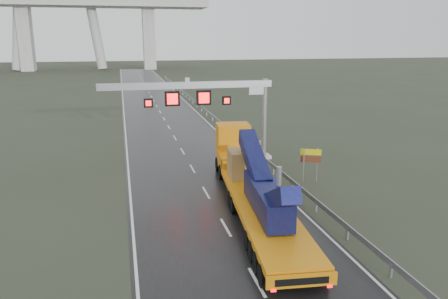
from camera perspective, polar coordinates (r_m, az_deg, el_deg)
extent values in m
plane|color=#2C3323|center=(22.20, 2.71, -14.35)|extent=(400.00, 400.00, 0.00)
cube|color=black|center=(59.90, -7.84, 3.98)|extent=(11.00, 200.00, 0.02)
cube|color=#AEADA9|center=(40.12, 5.16, -0.89)|extent=(1.20, 1.20, 0.30)
cylinder|color=gray|center=(39.36, 5.28, 3.97)|extent=(0.48, 0.48, 7.20)
cube|color=gray|center=(37.30, -4.83, 8.37)|extent=(14.80, 0.55, 0.55)
cube|color=gray|center=(38.72, 4.23, 7.86)|extent=(1.40, 0.35, 0.90)
cube|color=gray|center=(37.25, -4.84, 9.06)|extent=(0.35, 0.35, 0.35)
cube|color=black|center=(37.21, -6.77, 6.60)|extent=(1.25, 0.25, 1.25)
cube|color=#FF0C0C|center=(37.07, -6.75, 6.57)|extent=(0.90, 0.02, 0.90)
cube|color=black|center=(37.61, -2.66, 6.77)|extent=(1.25, 0.25, 1.25)
cube|color=#FF0C0C|center=(37.47, -2.62, 6.74)|extent=(0.90, 0.02, 0.90)
cube|color=black|center=(37.08, -9.85, 6.00)|extent=(0.75, 0.25, 0.75)
cube|color=#FF0C0C|center=(36.95, -9.83, 5.97)|extent=(0.54, 0.02, 0.54)
cube|color=black|center=(38.06, 0.33, 6.42)|extent=(0.75, 0.25, 0.75)
cube|color=#FF0C0C|center=(37.93, 0.38, 6.39)|extent=(0.54, 0.02, 0.54)
cube|color=#AEADA9|center=(161.42, -24.47, 13.06)|extent=(4.00, 6.00, 21.00)
cube|color=#AEADA9|center=(159.04, -9.78, 14.10)|extent=(4.00, 6.00, 21.00)
cube|color=#C77C0B|center=(25.58, 5.06, -7.64)|extent=(4.38, 14.93, 0.37)
cube|color=#C77C0B|center=(19.17, 10.11, -16.52)|extent=(3.04, 0.43, 0.58)
cube|color=black|center=(19.11, 10.18, -16.62)|extent=(2.30, 0.25, 0.32)
cube|color=#FF0505|center=(18.97, 6.48, -17.84)|extent=(0.23, 0.06, 0.13)
cube|color=#FF0505|center=(19.64, 13.65, -16.97)|extent=(0.23, 0.06, 0.13)
cube|color=#C77C0B|center=(32.65, 2.12, -1.90)|extent=(2.84, 1.52, 0.53)
cube|color=#C77C0B|center=(34.32, 1.64, -1.54)|extent=(3.03, 3.41, 1.26)
cube|color=#C77C0B|center=(35.81, 1.18, 1.22)|extent=(2.82, 2.35, 2.73)
cube|color=black|center=(36.77, 0.92, 2.08)|extent=(2.41, 0.29, 1.26)
cube|color=#0D0E41|center=(24.26, 5.65, -6.37)|extent=(2.08, 6.42, 1.47)
cube|color=#0D0E41|center=(27.28, 3.97, -1.19)|extent=(1.62, 5.86, 2.68)
cube|color=#0D0E41|center=(21.55, 7.30, -6.45)|extent=(1.35, 4.24, 2.54)
cylinder|color=gray|center=(24.09, 7.17, -4.17)|extent=(0.34, 0.34, 1.68)
cube|color=#AF824F|center=(30.27, 2.86, -1.82)|extent=(2.53, 2.53, 1.89)
cylinder|color=black|center=(21.66, 7.80, -13.67)|extent=(3.14, 1.35, 1.05)
cylinder|color=black|center=(28.18, 3.87, -6.75)|extent=(3.14, 1.35, 1.05)
cylinder|color=black|center=(36.10, 1.21, -1.86)|extent=(2.94, 1.43, 1.16)
cylinder|color=gray|center=(33.37, 10.34, -2.13)|extent=(0.09, 0.09, 2.64)
cylinder|color=gray|center=(33.81, 12.06, -2.00)|extent=(0.09, 0.09, 2.64)
cube|color=yellow|center=(33.31, 11.29, -0.34)|extent=(1.45, 0.66, 0.44)
cube|color=#5C2A1A|center=(33.45, 11.25, -1.25)|extent=(1.45, 0.66, 0.50)
cube|color=red|center=(41.86, 4.34, 0.37)|extent=(0.75, 0.57, 1.13)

